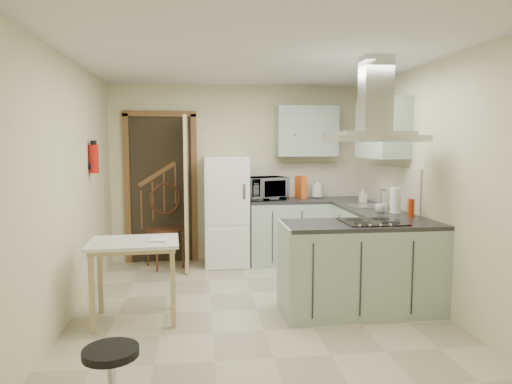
{
  "coord_description": "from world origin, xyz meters",
  "views": [
    {
      "loc": [
        -0.55,
        -4.44,
        1.66
      ],
      "look_at": [
        0.05,
        0.45,
        1.15
      ],
      "focal_mm": 32.0,
      "sensor_mm": 36.0,
      "label": 1
    }
  ],
  "objects": [
    {
      "name": "floor",
      "position": [
        0.0,
        0.0,
        0.0
      ],
      "size": [
        4.2,
        4.2,
        0.0
      ],
      "primitive_type": "plane",
      "color": "#BCB292",
      "rests_on": "ground"
    },
    {
      "name": "ceiling",
      "position": [
        0.0,
        0.0,
        2.5
      ],
      "size": [
        4.2,
        4.2,
        0.0
      ],
      "primitive_type": "plane",
      "rotation": [
        3.14,
        0.0,
        0.0
      ],
      "color": "silver",
      "rests_on": "back_wall"
    },
    {
      "name": "back_wall",
      "position": [
        0.0,
        2.1,
        1.25
      ],
      "size": [
        3.6,
        0.0,
        3.6
      ],
      "primitive_type": "plane",
      "rotation": [
        1.57,
        0.0,
        0.0
      ],
      "color": "beige",
      "rests_on": "floor"
    },
    {
      "name": "left_wall",
      "position": [
        -1.8,
        0.0,
        1.25
      ],
      "size": [
        0.0,
        4.2,
        4.2
      ],
      "primitive_type": "plane",
      "rotation": [
        1.57,
        0.0,
        1.57
      ],
      "color": "beige",
      "rests_on": "floor"
    },
    {
      "name": "right_wall",
      "position": [
        1.8,
        0.0,
        1.25
      ],
      "size": [
        0.0,
        4.2,
        4.2
      ],
      "primitive_type": "plane",
      "rotation": [
        1.57,
        0.0,
        -1.57
      ],
      "color": "beige",
      "rests_on": "floor"
    },
    {
      "name": "doorway",
      "position": [
        -1.1,
        2.07,
        1.05
      ],
      "size": [
        1.1,
        0.12,
        2.1
      ],
      "primitive_type": "cube",
      "color": "brown",
      "rests_on": "floor"
    },
    {
      "name": "fridge",
      "position": [
        -0.2,
        1.8,
        0.75
      ],
      "size": [
        0.6,
        0.6,
        1.5
      ],
      "primitive_type": "cube",
      "color": "white",
      "rests_on": "floor"
    },
    {
      "name": "counter_back",
      "position": [
        0.66,
        1.8,
        0.45
      ],
      "size": [
        1.08,
        0.6,
        0.9
      ],
      "primitive_type": "cube",
      "color": "#9EB2A0",
      "rests_on": "floor"
    },
    {
      "name": "counter_right",
      "position": [
        1.5,
        1.12,
        0.45
      ],
      "size": [
        0.6,
        1.95,
        0.9
      ],
      "primitive_type": "cube",
      "color": "#9EB2A0",
      "rests_on": "floor"
    },
    {
      "name": "splashback",
      "position": [
        0.96,
        2.09,
        1.15
      ],
      "size": [
        1.68,
        0.02,
        0.5
      ],
      "primitive_type": "cube",
      "color": "beige",
      "rests_on": "counter_back"
    },
    {
      "name": "wall_cabinet_back",
      "position": [
        0.95,
        1.93,
        1.85
      ],
      "size": [
        0.85,
        0.35,
        0.7
      ],
      "primitive_type": "cube",
      "color": "#9EB2A0",
      "rests_on": "back_wall"
    },
    {
      "name": "wall_cabinet_right",
      "position": [
        1.62,
        0.85,
        1.85
      ],
      "size": [
        0.35,
        0.9,
        0.7
      ],
      "primitive_type": "cube",
      "color": "#9EB2A0",
      "rests_on": "right_wall"
    },
    {
      "name": "peninsula",
      "position": [
        1.02,
        -0.18,
        0.45
      ],
      "size": [
        1.55,
        0.65,
        0.9
      ],
      "primitive_type": "cube",
      "color": "#9EB2A0",
      "rests_on": "floor"
    },
    {
      "name": "hob",
      "position": [
        1.12,
        -0.18,
        0.91
      ],
      "size": [
        0.58,
        0.5,
        0.01
      ],
      "primitive_type": "cube",
      "color": "black",
      "rests_on": "peninsula"
    },
    {
      "name": "extractor_hood",
      "position": [
        1.12,
        -0.18,
        1.72
      ],
      "size": [
        0.9,
        0.55,
        0.1
      ],
      "primitive_type": "cube",
      "color": "silver",
      "rests_on": "ceiling"
    },
    {
      "name": "sink",
      "position": [
        1.5,
        0.95,
        0.91
      ],
      "size": [
        0.45,
        0.4,
        0.01
      ],
      "primitive_type": "cube",
      "color": "silver",
      "rests_on": "counter_right"
    },
    {
      "name": "fire_extinguisher",
      "position": [
        -1.74,
        0.9,
        1.5
      ],
      "size": [
        0.1,
        0.1,
        0.32
      ],
      "primitive_type": "cylinder",
      "color": "#B2140F",
      "rests_on": "left_wall"
    },
    {
      "name": "drop_leaf_table",
      "position": [
        -1.18,
        -0.14,
        0.38
      ],
      "size": [
        0.86,
        0.66,
        0.77
      ],
      "primitive_type": "cube",
      "rotation": [
        0.0,
        0.0,
        0.06
      ],
      "color": "tan",
      "rests_on": "floor"
    },
    {
      "name": "bentwood_chair",
      "position": [
        -1.04,
        1.77,
        0.52
      ],
      "size": [
        0.61,
        0.61,
        1.03
      ],
      "primitive_type": "cube",
      "rotation": [
        0.0,
        0.0,
        0.43
      ],
      "color": "#521F1B",
      "rests_on": "floor"
    },
    {
      "name": "stool",
      "position": [
        -1.1,
        -1.73,
        0.23
      ],
      "size": [
        0.41,
        0.41,
        0.45
      ],
      "primitive_type": "cylinder",
      "rotation": [
        0.0,
        0.0,
        -0.26
      ],
      "color": "black",
      "rests_on": "floor"
    },
    {
      "name": "microwave",
      "position": [
        0.34,
        1.81,
        1.06
      ],
      "size": [
        0.67,
        0.56,
        0.32
      ],
      "primitive_type": "imported",
      "rotation": [
        0.0,
        0.0,
        0.35
      ],
      "color": "black",
      "rests_on": "counter_back"
    },
    {
      "name": "kettle",
      "position": [
        1.11,
        1.89,
        1.02
      ],
      "size": [
        0.2,
        0.2,
        0.23
      ],
      "primitive_type": "cylinder",
      "rotation": [
        0.0,
        0.0,
        -0.37
      ],
      "color": "silver",
      "rests_on": "counter_back"
    },
    {
      "name": "cereal_box",
      "position": [
        0.89,
        1.96,
        1.06
      ],
      "size": [
        0.13,
        0.22,
        0.32
      ],
      "primitive_type": "cube",
      "rotation": [
        0.0,
        0.0,
        0.24
      ],
      "color": "orange",
      "rests_on": "counter_back"
    },
    {
      "name": "soap_bottle",
      "position": [
        1.58,
        1.33,
        1.0
      ],
      "size": [
        0.09,
        0.09,
        0.19
      ],
      "primitive_type": "imported",
      "rotation": [
        0.0,
        0.0,
        0.0
      ],
      "color": "#B0B2BD",
      "rests_on": "counter_right"
    },
    {
      "name": "paper_towel",
      "position": [
        1.61,
        0.37,
        1.05
      ],
      "size": [
        0.15,
        0.15,
        0.3
      ],
      "primitive_type": "cylinder",
      "rotation": [
        0.0,
        0.0,
        -0.36
      ],
      "color": "white",
      "rests_on": "counter_right"
    },
    {
      "name": "cup",
      "position": [
        1.46,
        0.42,
        0.95
      ],
      "size": [
        0.13,
        0.13,
        0.1
      ],
      "primitive_type": "imported",
      "rotation": [
        0.0,
        0.0,
        0.04
      ],
      "color": "white",
      "rests_on": "counter_right"
    },
    {
      "name": "red_bottle",
      "position": [
        1.66,
        0.1,
        1.0
      ],
      "size": [
        0.07,
        0.07,
        0.19
      ],
      "primitive_type": "cylinder",
      "rotation": [
        0.0,
        0.0,
        -0.04
      ],
      "color": "#C03510",
      "rests_on": "peninsula"
    },
    {
      "name": "book",
      "position": [
        -1.03,
        -0.14,
        0.82
      ],
      "size": [
        0.18,
        0.23,
        0.1
      ],
      "primitive_type": "imported",
      "rotation": [
        0.0,
        0.0,
        -0.08
      ],
      "color": "#A13540",
      "rests_on": "drop_leaf_table"
    }
  ]
}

